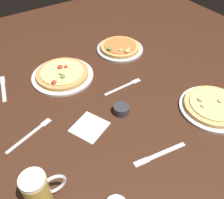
% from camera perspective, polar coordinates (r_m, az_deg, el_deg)
% --- Properties ---
extents(ground_plane, '(2.40, 2.40, 0.03)m').
position_cam_1_polar(ground_plane, '(1.21, 0.00, -1.21)').
color(ground_plane, '#3D2114').
extents(pizza_plate_near, '(0.30, 0.30, 0.05)m').
position_cam_1_polar(pizza_plate_near, '(1.24, 21.81, -1.46)').
color(pizza_plate_near, silver).
rests_on(pizza_plate_near, ground_plane).
extents(pizza_plate_far, '(0.28, 0.28, 0.05)m').
position_cam_1_polar(pizza_plate_far, '(1.55, 1.80, 11.56)').
color(pizza_plate_far, '#B2B2B7').
rests_on(pizza_plate_far, ground_plane).
extents(pizza_plate_side, '(0.32, 0.32, 0.05)m').
position_cam_1_polar(pizza_plate_side, '(1.36, -11.10, 5.59)').
color(pizza_plate_side, silver).
rests_on(pizza_plate_side, ground_plane).
extents(beer_mug_dark, '(0.14, 0.08, 0.15)m').
position_cam_1_polar(beer_mug_dark, '(0.88, -16.29, -19.12)').
color(beer_mug_dark, gold).
rests_on(beer_mug_dark, ground_plane).
extents(ramekin_sauce, '(0.07, 0.07, 0.04)m').
position_cam_1_polar(ramekin_sauce, '(1.14, 2.14, -2.24)').
color(ramekin_sauce, '#333338').
rests_on(ramekin_sauce, ground_plane).
extents(napkin_folded, '(0.18, 0.18, 0.01)m').
position_cam_1_polar(napkin_folded, '(1.09, -5.10, -6.13)').
color(napkin_folded, silver).
rests_on(napkin_folded, ground_plane).
extents(fork_left, '(0.22, 0.03, 0.01)m').
position_cam_1_polar(fork_left, '(1.28, 2.67, 3.01)').
color(fork_left, silver).
rests_on(fork_left, ground_plane).
extents(knife_right, '(0.06, 0.21, 0.01)m').
position_cam_1_polar(knife_right, '(1.38, -23.30, 2.39)').
color(knife_right, silver).
rests_on(knife_right, ground_plane).
extents(fork_spare, '(0.22, 0.09, 0.01)m').
position_cam_1_polar(fork_spare, '(1.12, -17.92, -7.42)').
color(fork_spare, silver).
rests_on(fork_spare, ground_plane).
extents(knife_spare, '(0.23, 0.05, 0.01)m').
position_cam_1_polar(knife_spare, '(1.02, 10.73, -11.96)').
color(knife_spare, silver).
rests_on(knife_spare, ground_plane).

